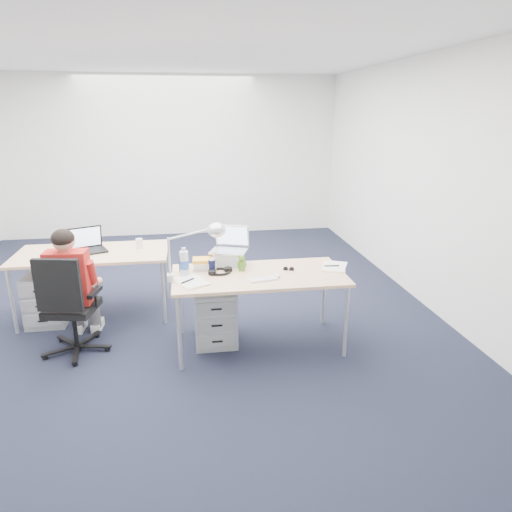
# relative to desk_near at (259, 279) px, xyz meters

# --- Properties ---
(floor) EXTENTS (7.00, 7.00, 0.00)m
(floor) POSITION_rel_desk_near_xyz_m (-0.92, 0.92, -0.68)
(floor) COLOR black
(floor) RESTS_ON ground
(room) EXTENTS (6.02, 7.02, 2.80)m
(room) POSITION_rel_desk_near_xyz_m (-0.92, 0.92, 1.03)
(room) COLOR silver
(room) RESTS_ON ground
(desk_near) EXTENTS (1.60, 0.80, 0.73)m
(desk_near) POSITION_rel_desk_near_xyz_m (0.00, 0.00, 0.00)
(desk_near) COLOR tan
(desk_near) RESTS_ON ground
(desk_far) EXTENTS (1.60, 0.80, 0.73)m
(desk_far) POSITION_rel_desk_near_xyz_m (-1.67, 0.95, 0.00)
(desk_far) COLOR tan
(desk_far) RESTS_ON ground
(office_chair) EXTENTS (0.72, 0.72, 0.98)m
(office_chair) POSITION_rel_desk_near_xyz_m (-1.73, 0.10, -0.40)
(office_chair) COLOR black
(office_chair) RESTS_ON ground
(seated_person) EXTENTS (0.38, 0.66, 1.18)m
(seated_person) POSITION_rel_desk_near_xyz_m (-1.72, 0.27, -0.09)
(seated_person) COLOR red
(seated_person) RESTS_ON ground
(drawer_pedestal_near) EXTENTS (0.40, 0.50, 0.55)m
(drawer_pedestal_near) POSITION_rel_desk_near_xyz_m (-0.41, 0.14, -0.41)
(drawer_pedestal_near) COLOR #A3A7A8
(drawer_pedestal_near) RESTS_ON ground
(drawer_pedestal_far) EXTENTS (0.40, 0.50, 0.55)m
(drawer_pedestal_far) POSITION_rel_desk_near_xyz_m (-2.15, 0.85, -0.41)
(drawer_pedestal_far) COLOR #A3A7A8
(drawer_pedestal_far) RESTS_ON ground
(silver_laptop) EXTENTS (0.42, 0.37, 0.37)m
(silver_laptop) POSITION_rel_desk_near_xyz_m (-0.25, 0.32, 0.23)
(silver_laptop) COLOR silver
(silver_laptop) RESTS_ON desk_near
(wireless_keyboard) EXTENTS (0.28, 0.16, 0.01)m
(wireless_keyboard) POSITION_rel_desk_near_xyz_m (0.01, -0.16, 0.05)
(wireless_keyboard) COLOR white
(wireless_keyboard) RESTS_ON desk_near
(computer_mouse) EXTENTS (0.08, 0.10, 0.03)m
(computer_mouse) POSITION_rel_desk_near_xyz_m (0.15, -0.11, 0.06)
(computer_mouse) COLOR white
(computer_mouse) RESTS_ON desk_near
(headphones) EXTENTS (0.30, 0.28, 0.04)m
(headphones) POSITION_rel_desk_near_xyz_m (-0.35, 0.08, 0.07)
(headphones) COLOR black
(headphones) RESTS_ON desk_near
(can_koozie) EXTENTS (0.09, 0.09, 0.12)m
(can_koozie) POSITION_rel_desk_near_xyz_m (-0.43, 0.16, 0.11)
(can_koozie) COLOR #121438
(can_koozie) RESTS_ON desk_near
(water_bottle) EXTENTS (0.11, 0.11, 0.26)m
(water_bottle) POSITION_rel_desk_near_xyz_m (-0.68, 0.07, 0.18)
(water_bottle) COLOR silver
(water_bottle) RESTS_ON desk_near
(bear_figurine) EXTENTS (0.09, 0.08, 0.16)m
(bear_figurine) POSITION_rel_desk_near_xyz_m (-0.15, 0.12, 0.13)
(bear_figurine) COLOR #326C1C
(bear_figurine) RESTS_ON desk_near
(book_stack) EXTENTS (0.23, 0.18, 0.10)m
(book_stack) POSITION_rel_desk_near_xyz_m (-0.50, 0.23, 0.10)
(book_stack) COLOR silver
(book_stack) RESTS_ON desk_near
(cordless_phone) EXTENTS (0.05, 0.04, 0.17)m
(cordless_phone) POSITION_rel_desk_near_xyz_m (-0.71, 0.16, 0.13)
(cordless_phone) COLOR black
(cordless_phone) RESTS_ON desk_near
(papers_left) EXTENTS (0.35, 0.39, 0.01)m
(papers_left) POSITION_rel_desk_near_xyz_m (-0.64, -0.13, 0.05)
(papers_left) COLOR #FBDE91
(papers_left) RESTS_ON desk_near
(papers_right) EXTENTS (0.32, 0.37, 0.01)m
(papers_right) POSITION_rel_desk_near_xyz_m (0.75, 0.08, 0.05)
(papers_right) COLOR #FBDE91
(papers_right) RESTS_ON desk_near
(sunglasses) EXTENTS (0.12, 0.08, 0.02)m
(sunglasses) POSITION_rel_desk_near_xyz_m (0.30, 0.05, 0.06)
(sunglasses) COLOR black
(sunglasses) RESTS_ON desk_near
(desk_lamp) EXTENTS (0.51, 0.32, 0.54)m
(desk_lamp) POSITION_rel_desk_near_xyz_m (-0.65, -0.07, 0.32)
(desk_lamp) COLOR silver
(desk_lamp) RESTS_ON desk_near
(dark_laptop) EXTENTS (0.49, 0.48, 0.27)m
(dark_laptop) POSITION_rel_desk_near_xyz_m (-1.71, 0.96, 0.18)
(dark_laptop) COLOR black
(dark_laptop) RESTS_ON desk_far
(far_cup) EXTENTS (0.08, 0.08, 0.11)m
(far_cup) POSITION_rel_desk_near_xyz_m (-1.18, 1.04, 0.10)
(far_cup) COLOR white
(far_cup) RESTS_ON desk_far
(far_papers) EXTENTS (0.25, 0.33, 0.01)m
(far_papers) POSITION_rel_desk_near_xyz_m (-1.96, 1.19, 0.05)
(far_papers) COLOR white
(far_papers) RESTS_ON desk_far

